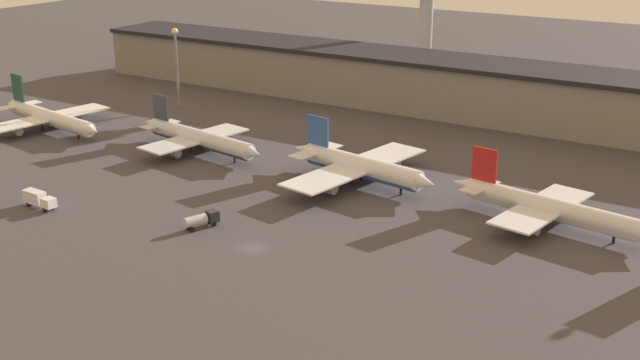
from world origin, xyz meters
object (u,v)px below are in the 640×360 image
(airplane_1, at_px, (199,138))
(airplane_3, at_px, (549,208))
(airplane_2, at_px, (360,166))
(service_vehicle_1, at_px, (201,219))
(airplane_0, at_px, (49,118))
(service_vehicle_2, at_px, (38,199))

(airplane_1, height_order, airplane_3, airplane_3)
(airplane_2, bearing_deg, service_vehicle_1, -99.74)
(airplane_0, relative_size, airplane_2, 1.09)
(airplane_0, distance_m, airplane_1, 44.95)
(airplane_0, height_order, airplane_3, airplane_0)
(airplane_1, height_order, service_vehicle_2, airplane_1)
(airplane_0, bearing_deg, airplane_3, 11.55)
(service_vehicle_1, bearing_deg, service_vehicle_2, 126.07)
(airplane_3, height_order, service_vehicle_1, airplane_3)
(airplane_0, bearing_deg, airplane_2, 13.65)
(airplane_1, relative_size, airplane_3, 1.00)
(airplane_0, bearing_deg, service_vehicle_2, -33.04)
(airplane_3, relative_size, service_vehicle_1, 5.98)
(airplane_2, xyz_separation_m, service_vehicle_2, (-45.17, -44.53, -1.87))
(airplane_1, xyz_separation_m, airplane_2, (42.20, 1.00, 0.32))
(airplane_0, xyz_separation_m, airplane_1, (44.62, 5.36, 0.12))
(airplane_3, distance_m, service_vehicle_1, 62.45)
(airplane_0, distance_m, airplane_3, 126.81)
(airplane_0, distance_m, airplane_2, 87.06)
(service_vehicle_1, bearing_deg, airplane_2, 1.85)
(airplane_1, distance_m, airplane_3, 82.10)
(airplane_0, xyz_separation_m, airplane_3, (126.72, 4.62, 0.07))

